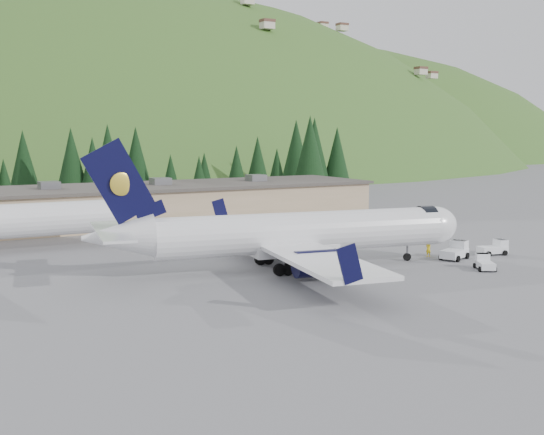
{
  "coord_description": "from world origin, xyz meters",
  "views": [
    {
      "loc": [
        -32.26,
        -52.17,
        12.25
      ],
      "look_at": [
        0.0,
        6.0,
        4.0
      ],
      "focal_mm": 45.0,
      "sensor_mm": 36.0,
      "label": 1
    }
  ],
  "objects": [
    {
      "name": "ground",
      "position": [
        0.0,
        0.0,
        0.0
      ],
      "size": [
        600.0,
        600.0,
        0.0
      ],
      "primitive_type": "plane",
      "color": "slate"
    },
    {
      "name": "airliner",
      "position": [
        -1.03,
        0.18,
        3.17
      ],
      "size": [
        35.76,
        33.72,
        11.89
      ],
      "rotation": [
        0.0,
        0.0,
        -0.17
      ],
      "color": "white",
      "rests_on": "ground"
    },
    {
      "name": "baggage_tug_a",
      "position": [
        15.39,
        -3.38,
        0.78
      ],
      "size": [
        3.65,
        2.9,
        1.75
      ],
      "rotation": [
        0.0,
        0.0,
        0.39
      ],
      "color": "white",
      "rests_on": "ground"
    },
    {
      "name": "baggage_tug_b",
      "position": [
        20.55,
        -3.55,
        0.69
      ],
      "size": [
        3.11,
        2.19,
        1.54
      ],
      "rotation": [
        0.0,
        0.0,
        -0.19
      ],
      "color": "white",
      "rests_on": "ground"
    },
    {
      "name": "baggage_tug_c",
      "position": [
        13.91,
        -8.51,
        0.61
      ],
      "size": [
        2.43,
        2.85,
        1.36
      ],
      "rotation": [
        0.0,
        0.0,
        1.05
      ],
      "color": "white",
      "rests_on": "ground"
    },
    {
      "name": "terminal_building",
      "position": [
        -5.01,
        38.0,
        2.62
      ],
      "size": [
        71.0,
        17.0,
        6.1
      ],
      "color": "tan",
      "rests_on": "ground"
    },
    {
      "name": "ramp_worker",
      "position": [
        13.89,
        -1.15,
        0.82
      ],
      "size": [
        0.61,
        0.42,
        1.63
      ],
      "primitive_type": "imported",
      "rotation": [
        0.0,
        0.0,
        3.09
      ],
      "color": "yellow",
      "rests_on": "ground"
    },
    {
      "name": "tree_line",
      "position": [
        -3.3,
        61.6,
        7.51
      ],
      "size": [
        112.91,
        18.88,
        14.33
      ],
      "color": "black",
      "rests_on": "ground"
    },
    {
      "name": "hills",
      "position": [
        53.34,
        207.38,
        -82.8
      ],
      "size": [
        614.0,
        330.0,
        300.0
      ],
      "color": "#406521",
      "rests_on": "ground"
    }
  ]
}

